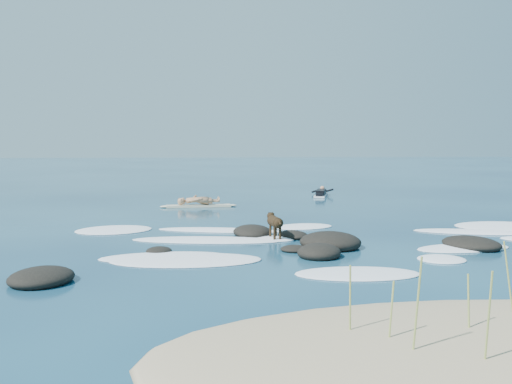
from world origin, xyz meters
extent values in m
plane|color=#0A2642|center=(0.00, 0.00, 0.00)|extent=(160.00, 160.00, 0.00)
cylinder|color=#92A04D|center=(-1.53, -8.16, 0.53)|extent=(0.09, 0.07, 0.81)
cylinder|color=#92A04D|center=(-0.78, -8.94, 0.67)|extent=(0.04, 0.14, 1.11)
cylinder|color=#92A04D|center=(-0.50, -7.94, 0.53)|extent=(0.04, 0.12, 0.82)
cylinder|color=#92A04D|center=(-1.92, -7.82, 0.59)|extent=(0.03, 0.03, 0.93)
cylinder|color=#92A04D|center=(-1.39, -8.58, 0.71)|extent=(0.10, 0.08, 1.18)
cylinder|color=#92A04D|center=(0.34, -7.34, 0.67)|extent=(0.18, 0.07, 1.10)
ellipsoid|color=black|center=(-4.70, -1.42, 0.05)|extent=(0.60, 0.73, 0.18)
ellipsoid|color=black|center=(-1.33, 0.36, 0.06)|extent=(1.02, 1.16, 0.25)
ellipsoid|color=black|center=(-0.65, -1.10, 0.12)|extent=(1.89, 1.91, 0.50)
ellipsoid|color=black|center=(-6.58, -4.02, 0.09)|extent=(1.40, 1.53, 0.36)
ellipsoid|color=black|center=(-2.37, 0.81, 0.10)|extent=(1.19, 1.39, 0.38)
ellipsoid|color=black|center=(-1.58, -1.48, 0.04)|extent=(0.81, 0.80, 0.17)
ellipsoid|color=black|center=(2.69, -1.46, 0.09)|extent=(1.70, 1.85, 0.36)
ellipsoid|color=black|center=(-1.15, -2.20, 0.10)|extent=(1.31, 1.38, 0.39)
ellipsoid|color=white|center=(-6.24, 2.06, 0.01)|extent=(2.54, 2.22, 0.12)
ellipsoid|color=white|center=(5.28, 1.69, 0.01)|extent=(3.19, 2.41, 0.12)
ellipsoid|color=white|center=(-4.56, -1.98, 0.01)|extent=(2.88, 1.35, 0.12)
ellipsoid|color=white|center=(-0.74, 2.19, 0.01)|extent=(2.05, 1.53, 0.12)
ellipsoid|color=white|center=(1.41, -2.75, 0.01)|extent=(1.19, 1.15, 0.12)
ellipsoid|color=white|center=(-0.75, -3.91, 0.01)|extent=(2.48, 1.33, 0.12)
ellipsoid|color=white|center=(-3.23, 1.71, 0.01)|extent=(3.69, 1.63, 0.12)
ellipsoid|color=white|center=(-4.05, -2.34, 0.01)|extent=(3.29, 1.62, 0.12)
ellipsoid|color=white|center=(2.46, -1.56, 0.01)|extent=(2.52, 1.46, 0.12)
ellipsoid|color=white|center=(3.77, 0.76, 0.01)|extent=(3.27, 1.79, 0.12)
ellipsoid|color=white|center=(-3.58, 0.10, 0.01)|extent=(4.04, 1.58, 0.12)
ellipsoid|color=white|center=(-1.84, 0.13, 0.01)|extent=(1.10, 0.90, 0.12)
cube|color=beige|center=(-3.88, 7.74, 0.05)|extent=(2.52, 0.70, 0.08)
ellipsoid|color=beige|center=(-2.64, 7.83, 0.05)|extent=(0.52, 0.32, 0.09)
ellipsoid|color=beige|center=(-5.11, 7.64, 0.05)|extent=(0.52, 0.32, 0.09)
imported|color=tan|center=(-3.88, 7.74, 0.89)|extent=(0.43, 0.62, 1.61)
cube|color=silver|center=(1.78, 11.73, 0.05)|extent=(1.08, 2.20, 0.08)
ellipsoid|color=silver|center=(2.09, 12.76, 0.05)|extent=(0.38, 0.52, 0.08)
cube|color=black|center=(1.78, 11.73, 0.20)|extent=(0.75, 1.38, 0.21)
sphere|color=tan|center=(2.00, 12.46, 0.31)|extent=(0.28, 0.28, 0.22)
cylinder|color=black|center=(1.78, 12.68, 0.19)|extent=(0.55, 0.15, 0.24)
cylinder|color=black|center=(2.30, 12.52, 0.19)|extent=(0.47, 0.41, 0.24)
cube|color=black|center=(1.57, 11.03, 0.16)|extent=(0.47, 0.61, 0.14)
cylinder|color=black|center=(-1.84, 0.03, 0.48)|extent=(0.36, 0.60, 0.27)
sphere|color=black|center=(-1.88, 0.28, 0.48)|extent=(0.33, 0.33, 0.28)
sphere|color=black|center=(-1.80, -0.22, 0.48)|extent=(0.29, 0.29, 0.26)
sphere|color=black|center=(-1.91, 0.44, 0.57)|extent=(0.23, 0.23, 0.20)
cone|color=black|center=(-1.93, 0.56, 0.56)|extent=(0.13, 0.14, 0.11)
cone|color=black|center=(-1.96, 0.43, 0.65)|extent=(0.10, 0.08, 0.10)
cone|color=black|center=(-1.86, 0.44, 0.65)|extent=(0.10, 0.08, 0.10)
cylinder|color=black|center=(-1.95, 0.21, 0.18)|extent=(0.08, 0.08, 0.37)
cylinder|color=black|center=(-1.80, 0.24, 0.18)|extent=(0.08, 0.08, 0.37)
cylinder|color=black|center=(-1.88, -0.17, 0.18)|extent=(0.08, 0.08, 0.37)
cylinder|color=black|center=(-1.74, -0.15, 0.18)|extent=(0.08, 0.08, 0.37)
cylinder|color=black|center=(-1.78, -0.34, 0.52)|extent=(0.09, 0.27, 0.16)
camera|label=1|loc=(-3.66, -14.38, 2.51)|focal=40.00mm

